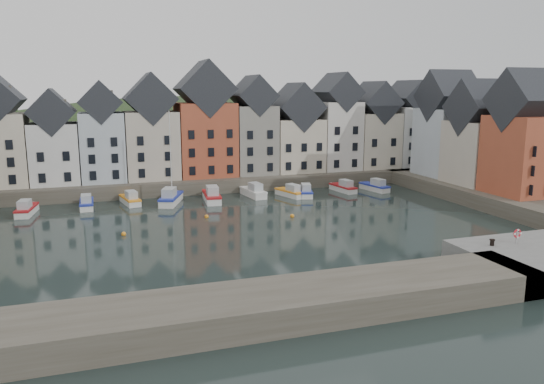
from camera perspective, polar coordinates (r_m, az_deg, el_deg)
name	(u,v)px	position (r m, az deg, el deg)	size (l,w,h in m)	color
ground	(257,232)	(58.40, -1.63, -4.27)	(260.00, 260.00, 0.00)	black
far_quay	(204,179)	(86.71, -7.36, 1.37)	(90.00, 16.00, 2.00)	#443F34
right_quay	(510,196)	(79.24, 24.23, -0.43)	(14.00, 54.00, 2.00)	#443F34
near_wall	(207,314)	(35.60, -6.98, -12.94)	(50.00, 6.00, 2.00)	#443F34
hillside	(182,247)	(116.05, -9.61, -5.84)	(153.60, 70.40, 64.00)	#22341A
far_terrace	(225,131)	(84.47, -5.07, 6.55)	(72.37, 8.16, 17.78)	beige
right_terrace	(483,135)	(81.31, 21.74, 5.67)	(8.30, 24.25, 16.36)	#B0BAC3
mooring_buoys	(211,222)	(62.42, -6.57, -3.19)	(20.50, 5.50, 0.50)	orange
boat_a	(26,210)	(72.73, -24.91, -1.73)	(2.44, 5.81, 2.16)	silver
boat_b	(87,204)	(73.66, -19.31, -1.18)	(1.71, 5.49, 2.11)	silver
boat_c	(130,200)	(74.44, -14.99, -0.80)	(2.71, 5.75, 2.12)	silver
boat_d	(171,198)	(73.44, -10.84, -0.62)	(4.27, 6.96, 12.73)	silver
boat_e	(212,196)	(74.03, -6.49, -0.46)	(2.67, 6.78, 2.54)	silver
boat_f	(254,192)	(77.05, -2.00, 0.01)	(2.64, 6.25, 2.33)	silver
boat_g	(291,192)	(77.05, 2.01, -0.04)	(3.19, 5.69, 2.09)	silver
boat_h	(305,192)	(77.58, 3.62, 0.02)	(3.16, 5.75, 2.11)	silver
boat_i	(344,188)	(81.45, 7.70, 0.47)	(2.42, 5.65, 2.10)	silver
boat_j	(375,187)	(82.98, 11.03, 0.57)	(2.74, 5.79, 2.14)	silver
mooring_bollard	(492,242)	(50.10, 22.60, -5.00)	(0.48, 0.48, 0.56)	black
life_ring_post	(517,234)	(51.55, 24.88, -4.11)	(0.80, 0.17, 1.30)	gray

